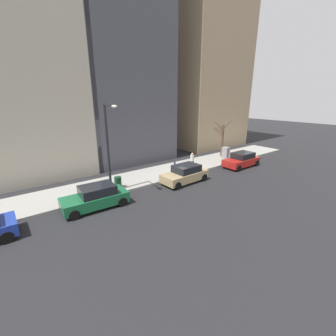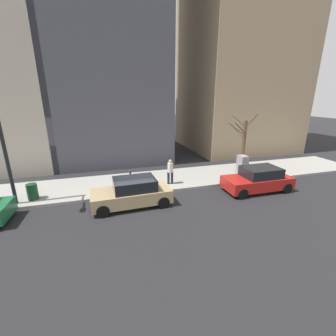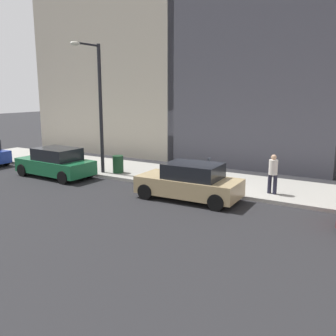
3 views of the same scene
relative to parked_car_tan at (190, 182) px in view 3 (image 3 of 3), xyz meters
The scene contains 8 objects.
ground_plane 1.41m from the parked_car_tan, 21.22° to the right, with size 120.00×120.00×0.00m, color #232326.
sidewalk 3.21m from the parked_car_tan, ahead, with size 4.00×36.00×0.15m, color #9E9B93.
parked_car_tan is the anchor object (origin of this frame).
parked_car_green 7.83m from the parked_car_tan, 89.51° to the left, with size 2.06×4.26×1.52m.
parking_meter 1.59m from the parked_car_tan, ahead, with size 0.14×0.10×1.35m.
streetlamp 7.04m from the parked_car_tan, 77.02° to the left, with size 1.97×0.32×6.50m.
trash_bin 5.69m from the parked_car_tan, 69.24° to the left, with size 0.56×0.56×0.90m, color #14381E.
pedestrian_near_meter 3.50m from the parked_car_tan, 52.96° to the right, with size 0.36×0.40×1.66m.
Camera 3 is at (-14.20, -6.44, 4.37)m, focal length 40.00 mm.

